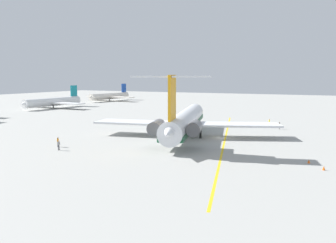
{
  "coord_description": "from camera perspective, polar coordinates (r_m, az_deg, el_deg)",
  "views": [
    {
      "loc": [
        -72.49,
        -23.78,
        12.64
      ],
      "look_at": [
        -1.69,
        11.14,
        3.0
      ],
      "focal_mm": 40.15,
      "sensor_mm": 36.0,
      "label": 1
    }
  ],
  "objects": [
    {
      "name": "ground",
      "position": [
        77.33,
        7.99,
        -2.52
      ],
      "size": [
        379.79,
        379.79,
        0.0
      ],
      "primitive_type": "plane",
      "color": "#9E9E99"
    },
    {
      "name": "safety_cone_wingtip",
      "position": [
        55.08,
        22.57,
        -6.56
      ],
      "size": [
        0.4,
        0.4,
        0.55
      ],
      "primitive_type": "cone",
      "color": "#EA590F",
      "rests_on": "ground"
    },
    {
      "name": "main_jetliner",
      "position": [
        76.59,
        2.52,
        0.09
      ],
      "size": [
        43.09,
        38.63,
        12.79
      ],
      "rotation": [
        0.0,
        0.0,
        0.28
      ],
      "color": "silver",
      "rests_on": "ground"
    },
    {
      "name": "ground_crew_near_nose",
      "position": [
        69.85,
        -16.38,
        -2.83
      ],
      "size": [
        0.44,
        0.28,
        1.74
      ],
      "rotation": [
        0.0,
        0.0,
        4.72
      ],
      "color": "black",
      "rests_on": "ground"
    },
    {
      "name": "ground_crew_starboard",
      "position": [
        66.7,
        -16.27,
        -3.29
      ],
      "size": [
        0.37,
        0.29,
        1.74
      ],
      "rotation": [
        0.0,
        0.0,
        0.93
      ],
      "color": "black",
      "rests_on": "ground"
    },
    {
      "name": "ground_crew_portside",
      "position": [
        92.87,
        16.56,
        -0.47
      ],
      "size": [
        0.44,
        0.28,
        1.74
      ],
      "rotation": [
        0.0,
        0.0,
        4.64
      ],
      "color": "black",
      "rests_on": "ground"
    },
    {
      "name": "ground_crew_near_tail",
      "position": [
        99.43,
        15.12,
        0.03
      ],
      "size": [
        0.32,
        0.33,
        1.69
      ],
      "rotation": [
        0.0,
        0.0,
        5.52
      ],
      "color": "black",
      "rests_on": "ground"
    },
    {
      "name": "airliner_far_right",
      "position": [
        191.18,
        -9.0,
        3.84
      ],
      "size": [
        28.48,
        28.2,
        8.51
      ],
      "rotation": [
        0.0,
        0.0,
        3.04
      ],
      "color": "silver",
      "rests_on": "ground"
    },
    {
      "name": "safety_cone_tail",
      "position": [
        99.69,
        16.04,
        -0.44
      ],
      "size": [
        0.4,
        0.4,
        0.55
      ],
      "primitive_type": "cone",
      "color": "#EA590F",
      "rests_on": "ground"
    },
    {
      "name": "safety_cone_nose",
      "position": [
        58.61,
        20.61,
        -5.68
      ],
      "size": [
        0.4,
        0.4,
        0.55
      ],
      "primitive_type": "cone",
      "color": "#EA590F",
      "rests_on": "ground"
    },
    {
      "name": "airliner_mid_right",
      "position": [
        152.97,
        -17.26,
        2.87
      ],
      "size": [
        29.0,
        28.63,
        8.68
      ],
      "rotation": [
        0.0,
        0.0,
        3.09
      ],
      "color": "white",
      "rests_on": "ground"
    },
    {
      "name": "taxiway_centreline",
      "position": [
        75.31,
        8.63,
        -2.78
      ],
      "size": [
        78.08,
        22.01,
        0.01
      ],
      "primitive_type": "cube",
      "rotation": [
        0.0,
        0.0,
        0.27
      ],
      "color": "gold",
      "rests_on": "ground"
    }
  ]
}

